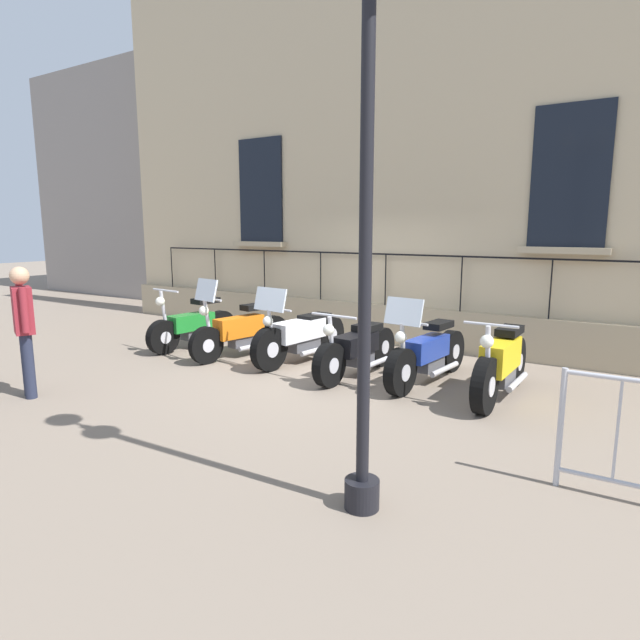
{
  "coord_description": "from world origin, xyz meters",
  "views": [
    {
      "loc": [
        7.0,
        4.31,
        2.21
      ],
      "look_at": [
        0.23,
        0.0,
        0.8
      ],
      "focal_mm": 29.73,
      "sensor_mm": 36.0,
      "label": 1
    }
  ],
  "objects_px": {
    "motorcycle_yellow": "(501,365)",
    "lamppost": "(368,81)",
    "motorcycle_blue": "(427,354)",
    "pedestrian_standing": "(24,324)",
    "motorcycle_black": "(357,350)",
    "motorcycle_green": "(193,326)",
    "motorcycle_orange": "(240,331)",
    "motorcycle_white": "(300,336)"
  },
  "relations": [
    {
      "from": "motorcycle_blue",
      "to": "motorcycle_white",
      "type": "bearing_deg",
      "value": -90.38
    },
    {
      "from": "motorcycle_white",
      "to": "motorcycle_yellow",
      "type": "relative_size",
      "value": 1.05
    },
    {
      "from": "motorcycle_orange",
      "to": "motorcycle_white",
      "type": "xyz_separation_m",
      "value": [
        -0.23,
        1.1,
        0.0
      ]
    },
    {
      "from": "motorcycle_blue",
      "to": "motorcycle_yellow",
      "type": "bearing_deg",
      "value": 81.21
    },
    {
      "from": "motorcycle_black",
      "to": "motorcycle_blue",
      "type": "relative_size",
      "value": 0.94
    },
    {
      "from": "motorcycle_orange",
      "to": "lamppost",
      "type": "distance_m",
      "value": 6.0
    },
    {
      "from": "motorcycle_green",
      "to": "motorcycle_black",
      "type": "bearing_deg",
      "value": 89.38
    },
    {
      "from": "motorcycle_yellow",
      "to": "lamppost",
      "type": "height_order",
      "value": "lamppost"
    },
    {
      "from": "motorcycle_green",
      "to": "lamppost",
      "type": "relative_size",
      "value": 0.44
    },
    {
      "from": "pedestrian_standing",
      "to": "motorcycle_black",
      "type": "bearing_deg",
      "value": 135.3
    },
    {
      "from": "motorcycle_green",
      "to": "motorcycle_blue",
      "type": "height_order",
      "value": "motorcycle_blue"
    },
    {
      "from": "motorcycle_black",
      "to": "motorcycle_green",
      "type": "bearing_deg",
      "value": -90.62
    },
    {
      "from": "motorcycle_yellow",
      "to": "motorcycle_white",
      "type": "bearing_deg",
      "value": -93.14
    },
    {
      "from": "motorcycle_orange",
      "to": "motorcycle_white",
      "type": "height_order",
      "value": "motorcycle_orange"
    },
    {
      "from": "motorcycle_green",
      "to": "motorcycle_blue",
      "type": "bearing_deg",
      "value": 92.28
    },
    {
      "from": "motorcycle_yellow",
      "to": "motorcycle_black",
      "type": "bearing_deg",
      "value": -88.61
    },
    {
      "from": "motorcycle_orange",
      "to": "motorcycle_yellow",
      "type": "relative_size",
      "value": 1.0
    },
    {
      "from": "motorcycle_white",
      "to": "pedestrian_standing",
      "type": "height_order",
      "value": "pedestrian_standing"
    },
    {
      "from": "motorcycle_black",
      "to": "pedestrian_standing",
      "type": "height_order",
      "value": "pedestrian_standing"
    },
    {
      "from": "motorcycle_blue",
      "to": "motorcycle_yellow",
      "type": "distance_m",
      "value": 1.08
    },
    {
      "from": "motorcycle_white",
      "to": "motorcycle_blue",
      "type": "bearing_deg",
      "value": 89.62
    },
    {
      "from": "motorcycle_orange",
      "to": "motorcycle_black",
      "type": "relative_size",
      "value": 1.01
    },
    {
      "from": "motorcycle_green",
      "to": "motorcycle_blue",
      "type": "xyz_separation_m",
      "value": [
        -0.18,
        4.49,
        0.02
      ]
    },
    {
      "from": "motorcycle_green",
      "to": "motorcycle_white",
      "type": "bearing_deg",
      "value": 94.86
    },
    {
      "from": "motorcycle_orange",
      "to": "motorcycle_green",
      "type": "bearing_deg",
      "value": -91.96
    },
    {
      "from": "motorcycle_green",
      "to": "lamppost",
      "type": "xyz_separation_m",
      "value": [
        3.38,
        5.33,
        2.81
      ]
    },
    {
      "from": "motorcycle_orange",
      "to": "pedestrian_standing",
      "type": "relative_size",
      "value": 1.21
    },
    {
      "from": "motorcycle_yellow",
      "to": "lamppost",
      "type": "distance_m",
      "value": 4.38
    },
    {
      "from": "lamppost",
      "to": "pedestrian_standing",
      "type": "height_order",
      "value": "lamppost"
    },
    {
      "from": "motorcycle_blue",
      "to": "pedestrian_standing",
      "type": "height_order",
      "value": "pedestrian_standing"
    },
    {
      "from": "motorcycle_green",
      "to": "motorcycle_white",
      "type": "height_order",
      "value": "motorcycle_white"
    },
    {
      "from": "lamppost",
      "to": "motorcycle_orange",
      "type": "bearing_deg",
      "value": -128.84
    },
    {
      "from": "motorcycle_black",
      "to": "lamppost",
      "type": "xyz_separation_m",
      "value": [
        3.34,
        1.87,
        2.81
      ]
    },
    {
      "from": "pedestrian_standing",
      "to": "motorcycle_orange",
      "type": "bearing_deg",
      "value": 164.57
    },
    {
      "from": "motorcycle_orange",
      "to": "motorcycle_yellow",
      "type": "xyz_separation_m",
      "value": [
        -0.05,
        4.38,
        0.01
      ]
    },
    {
      "from": "motorcycle_black",
      "to": "motorcycle_blue",
      "type": "xyz_separation_m",
      "value": [
        -0.22,
        1.03,
        0.02
      ]
    },
    {
      "from": "motorcycle_green",
      "to": "pedestrian_standing",
      "type": "height_order",
      "value": "pedestrian_standing"
    },
    {
      "from": "motorcycle_green",
      "to": "motorcycle_yellow",
      "type": "distance_m",
      "value": 5.56
    },
    {
      "from": "motorcycle_green",
      "to": "motorcycle_white",
      "type": "distance_m",
      "value": 2.29
    },
    {
      "from": "motorcycle_yellow",
      "to": "pedestrian_standing",
      "type": "xyz_separation_m",
      "value": [
        3.25,
        -5.26,
        0.53
      ]
    },
    {
      "from": "motorcycle_black",
      "to": "lamppost",
      "type": "bearing_deg",
      "value": 29.19
    },
    {
      "from": "motorcycle_green",
      "to": "lamppost",
      "type": "height_order",
      "value": "lamppost"
    }
  ]
}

